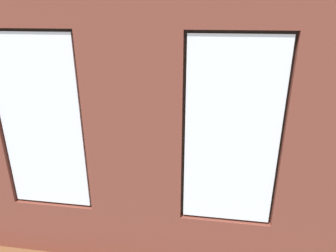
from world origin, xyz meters
The scene contains 15 objects.
ground_plane centered at (0.00, 0.00, -0.05)m, with size 7.27×5.54×0.10m, color brown.
brick_wall_with_windows centered at (0.00, 2.39, 1.63)m, with size 6.67×0.30×3.29m.
couch_by_window centered at (0.13, 1.74, 0.33)m, with size 1.78×0.87×0.80m.
couch_left centered at (-2.64, -0.17, 0.33)m, with size 0.89×1.87×0.80m.
coffee_table centered at (-0.22, 0.15, 0.38)m, with size 1.24×0.85×0.43m.
cup_ceramic centered at (-0.06, 0.04, 0.47)m, with size 0.08×0.08×0.09m, color silver.
candle_jar centered at (-0.31, 0.28, 0.49)m, with size 0.08×0.08×0.12m, color #B7333D.
table_plant_small centered at (-0.22, 0.15, 0.56)m, with size 0.15×0.15×0.24m.
remote_silver centered at (-0.56, 0.00, 0.44)m, with size 0.05×0.17×0.02m, color #B2B2B7.
media_console centered at (2.99, -0.30, 0.25)m, with size 1.06×0.42×0.50m, color black.
tv_flatscreen centered at (2.99, -0.31, 0.91)m, with size 1.22×0.20×0.82m.
papasan_chair centered at (1.04, -1.42, 0.44)m, with size 1.11×1.11×0.69m.
potted_plant_by_left_couch centered at (-2.24, -1.55, 0.41)m, with size 0.34×0.34×0.63m.
potted_plant_foreground_right centered at (2.70, -1.73, 0.74)m, with size 0.96×0.96×1.21m.
potted_plant_mid_room_small centered at (-0.99, -0.57, 0.29)m, with size 0.25×0.25×0.43m.
Camera 1 is at (-0.78, 5.17, 2.84)m, focal length 32.00 mm.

